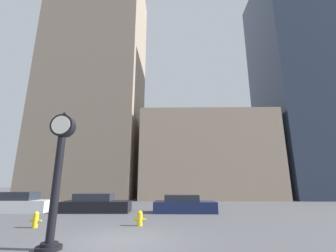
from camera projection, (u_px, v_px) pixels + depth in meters
name	position (u px, v px, depth m)	size (l,w,h in m)	color
ground_plane	(119.00, 240.00, 8.22)	(200.00, 200.00, 0.00)	#515156
building_tall_tower	(97.00, 80.00, 36.12)	(13.91, 12.00, 36.26)	gray
building_storefront_row	(205.00, 157.00, 32.75)	(17.72, 12.00, 11.32)	tan
building_glass_modern	(292.00, 81.00, 35.45)	(9.05, 12.00, 35.26)	#2D384C
street_clock	(58.00, 170.00, 7.66)	(0.80, 0.80, 4.55)	black
car_white	(20.00, 203.00, 16.42)	(4.34, 1.76, 1.41)	silver
car_black	(96.00, 204.00, 16.28)	(4.82, 1.98, 1.31)	black
car_navy	(184.00, 205.00, 16.04)	(4.43, 1.81, 1.23)	#19234C
fire_hydrant_near	(140.00, 218.00, 11.13)	(0.64, 0.28, 0.71)	yellow
fire_hydrant_far	(36.00, 219.00, 10.64)	(0.56, 0.24, 0.73)	yellow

